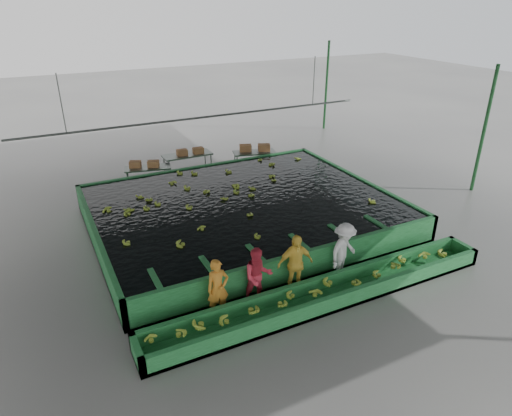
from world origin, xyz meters
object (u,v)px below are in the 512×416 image
sorting_trough (327,294)px  worker_d (344,251)px  worker_b (258,276)px  packing_table_left (149,177)px  packing_table_right (254,161)px  flotation_tank (243,211)px  packing_table_mid (188,165)px  box_stack_mid (190,154)px  box_stack_left (145,167)px  box_stack_right (255,151)px  worker_a (218,288)px  worker_c (295,264)px

sorting_trough → worker_d: worker_d is taller
worker_b → packing_table_left: size_ratio=0.86×
worker_b → packing_table_right: size_ratio=0.84×
worker_b → packing_table_right: bearing=75.9°
flotation_tank → worker_d: size_ratio=5.99×
packing_table_mid → packing_table_left: bearing=-164.4°
worker_b → worker_d: bearing=11.9°
flotation_tank → packing_table_right: (2.77, 4.68, -0.02)m
packing_table_left → box_stack_mid: size_ratio=1.57×
box_stack_left → worker_d: bearing=-70.7°
box_stack_left → packing_table_right: bearing=-3.1°
sorting_trough → box_stack_right: (2.84, 9.87, 0.61)m
packing_table_mid → box_stack_mid: bearing=-36.8°
worker_a → packing_table_left: (0.64, 9.17, -0.35)m
box_stack_right → worker_c: bearing=-110.2°
flotation_tank → worker_c: bearing=-96.7°
packing_table_right → worker_c: bearing=-110.0°
sorting_trough → worker_a: size_ratio=6.44×
flotation_tank → packing_table_right: bearing=59.3°
worker_a → box_stack_left: 9.26m
flotation_tank → box_stack_mid: bearing=90.5°
flotation_tank → sorting_trough: flotation_tank is taller
packing_table_left → box_stack_right: (4.91, -0.09, 0.44)m
worker_a → box_stack_right: size_ratio=1.13×
worker_c → worker_d: size_ratio=1.02×
packing_table_left → box_stack_mid: 2.14m
worker_c → worker_d: bearing=7.2°
sorting_trough → packing_table_right: bearing=74.2°
packing_table_mid → box_stack_right: bearing=-11.7°
worker_d → packing_table_right: size_ratio=0.88×
box_stack_left → worker_a: bearing=-93.3°
sorting_trough → box_stack_right: 10.29m
packing_table_mid → worker_b: bearing=-98.5°
flotation_tank → worker_a: bearing=-122.2°
box_stack_mid → worker_a: bearing=-105.5°
packing_table_left → packing_table_mid: 1.98m
worker_c → box_stack_right: worker_c is taller
worker_b → box_stack_right: (4.45, 9.07, 0.07)m
worker_c → worker_d: worker_c is taller
worker_a → box_stack_mid: size_ratio=1.32×
worker_c → worker_b: bearing=-172.8°
worker_c → packing_table_right: (3.28, 8.98, -0.42)m
worker_a → packing_table_mid: bearing=75.9°
worker_d → packing_table_left: bearing=86.2°
worker_a → worker_b: size_ratio=0.98×
packing_table_left → worker_b: bearing=-87.1°
worker_b → packing_table_mid: size_ratio=0.75×
box_stack_left → box_stack_right: size_ratio=0.87×
worker_b → box_stack_mid: bearing=92.6°
flotation_tank → box_stack_mid: size_ratio=8.47×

